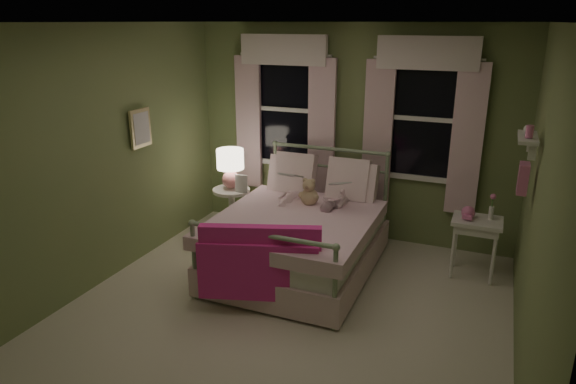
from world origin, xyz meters
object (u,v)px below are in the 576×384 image
at_px(child_left, 291,174).
at_px(nightstand_right, 477,228).
at_px(bed, 300,236).
at_px(table_lamp, 230,165).
at_px(nightstand_left, 232,207).
at_px(teddy_bear, 309,194).
at_px(child_right, 338,182).

xyz_separation_m(child_left, nightstand_right, (2.05, 0.13, -0.39)).
bearing_deg(bed, table_lamp, 157.15).
relative_size(child_left, table_lamp, 1.52).
bearing_deg(nightstand_right, nightstand_left, -178.20).
height_order(teddy_bear, nightstand_right, teddy_bear).
bearing_deg(nightstand_right, child_left, -176.41).
relative_size(bed, teddy_bear, 6.35).
relative_size(teddy_bear, nightstand_left, 0.49).
height_order(bed, child_right, child_right).
distance_m(child_right, table_lamp, 1.37).
bearing_deg(table_lamp, nightstand_left, -90.00).
bearing_deg(nightstand_right, teddy_bear, -170.78).
bearing_deg(nightstand_right, child_right, -175.06).
height_order(bed, table_lamp, bed).
distance_m(nightstand_left, nightstand_right, 2.86).
distance_m(bed, nightstand_right, 1.86).
height_order(child_left, teddy_bear, child_left).
xyz_separation_m(child_right, nightstand_left, (-1.37, 0.04, -0.50)).
bearing_deg(child_right, bed, 66.11).
bearing_deg(child_left, teddy_bear, 148.81).
bearing_deg(teddy_bear, child_right, 29.50).
height_order(child_right, nightstand_left, child_right).
bearing_deg(bed, teddy_bear, 90.00).
bearing_deg(table_lamp, child_right, -1.61).
xyz_separation_m(bed, child_right, (0.28, 0.42, 0.54)).
height_order(bed, child_left, child_left).
distance_m(child_right, nightstand_left, 1.46).
distance_m(teddy_bear, nightstand_right, 1.81).
distance_m(child_left, nightstand_right, 2.09).
height_order(child_right, teddy_bear, child_right).
bearing_deg(bed, nightstand_right, 17.29).
xyz_separation_m(teddy_bear, nightstand_right, (1.77, 0.29, -0.24)).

